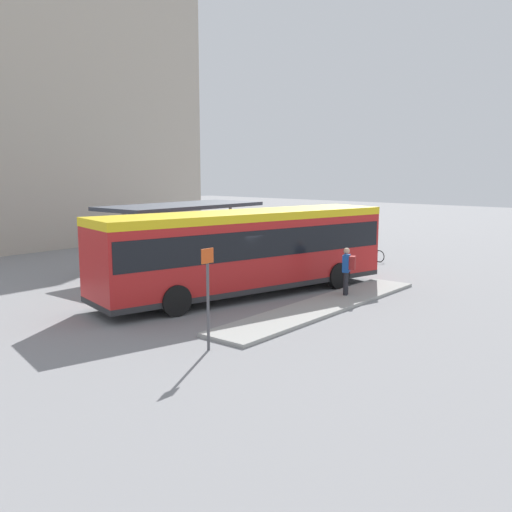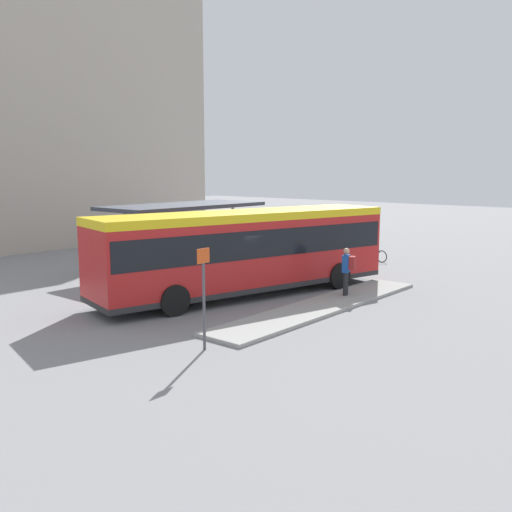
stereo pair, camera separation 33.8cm
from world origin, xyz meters
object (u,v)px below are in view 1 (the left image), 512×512
at_px(platform_sign, 208,294).
at_px(city_bus, 246,247).
at_px(bicycle_red, 349,253).
at_px(bicycle_black, 372,255).
at_px(bicycle_blue, 362,253).
at_px(bicycle_green, 339,251).
at_px(pedestrian_waiting, 347,268).

bearing_deg(platform_sign, city_bus, 31.77).
bearing_deg(bicycle_red, bicycle_black, 3.71).
xyz_separation_m(city_bus, bicycle_blue, (10.63, 0.79, -1.56)).
distance_m(bicycle_blue, bicycle_green, 1.33).
distance_m(bicycle_red, platform_sign, 17.07).
xyz_separation_m(bicycle_red, platform_sign, (-16.25, -5.09, 1.22)).
relative_size(city_bus, bicycle_red, 8.09).
height_order(pedestrian_waiting, bicycle_black, pedestrian_waiting).
bearing_deg(city_bus, bicycle_black, 14.73).
relative_size(city_bus, bicycle_black, 8.26).
bearing_deg(bicycle_black, platform_sign, 109.93).
bearing_deg(bicycle_blue, pedestrian_waiting, -72.33).
relative_size(pedestrian_waiting, bicycle_black, 1.20).
xyz_separation_m(bicycle_black, bicycle_red, (-0.21, 1.31, 0.01)).
bearing_deg(bicycle_green, pedestrian_waiting, 123.32).
bearing_deg(pedestrian_waiting, bicycle_green, -77.47).
bearing_deg(platform_sign, bicycle_black, 12.93).
xyz_separation_m(city_bus, platform_sign, (-5.89, -3.65, -0.35)).
height_order(bicycle_black, bicycle_green, bicycle_green).
distance_m(city_bus, platform_sign, 6.94).
bearing_deg(bicycle_green, platform_sign, 109.91).
distance_m(city_bus, bicycle_black, 10.69).
xyz_separation_m(pedestrian_waiting, bicycle_red, (8.29, 4.74, -0.82)).
bearing_deg(bicycle_blue, bicycle_red, -165.37).
bearing_deg(bicycle_red, pedestrian_waiting, -65.76).
relative_size(bicycle_red, bicycle_green, 0.88).
bearing_deg(city_bus, bicycle_green, 25.37).
xyz_separation_m(bicycle_black, platform_sign, (-16.46, -3.78, 1.23)).
bearing_deg(pedestrian_waiting, bicycle_black, -88.29).
bearing_deg(pedestrian_waiting, city_bus, 11.85).
bearing_deg(bicycle_blue, platform_sign, -82.81).
bearing_deg(bicycle_red, platform_sign, -78.13).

